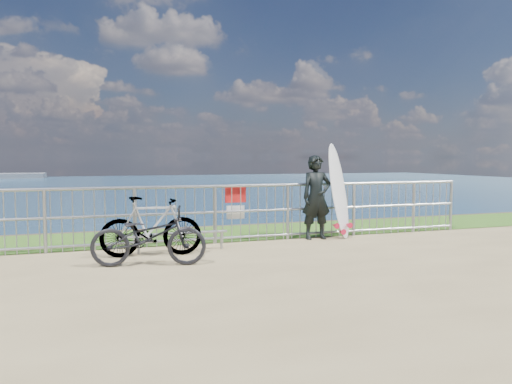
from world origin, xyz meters
name	(u,v)px	position (x,y,z in m)	size (l,w,h in m)	color
grass_strip	(225,233)	(0.00, 2.70, 0.01)	(120.00, 120.00, 0.00)	#2B5818
railing	(241,212)	(0.02, 1.60, 0.58)	(10.06, 0.10, 1.13)	#919499
surfer	(317,197)	(1.56, 1.45, 0.84)	(0.62, 0.40, 1.69)	black
surfboard	(339,194)	(2.06, 1.44, 0.90)	(0.67, 0.64, 1.95)	white
bicycle_near	(149,236)	(-1.94, 0.01, 0.45)	(0.60, 1.73, 0.91)	black
bicycle_far	(151,226)	(-1.81, 0.74, 0.50)	(0.47, 1.67, 1.00)	black
bike_rack	(181,235)	(-1.27, 1.00, 0.29)	(1.66, 0.05, 0.35)	#919499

